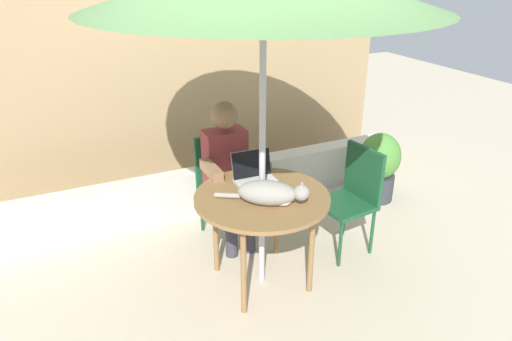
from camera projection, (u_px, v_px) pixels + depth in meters
name	position (u px, v px, depth m)	size (l,w,h in m)	color
ground_plane	(262.00, 280.00, 3.57)	(14.00, 14.00, 0.00)	beige
fence_back	(179.00, 92.00, 4.74)	(4.64, 0.08, 1.99)	tan
planter_wall_low	(208.00, 190.00, 4.45)	(4.18, 0.20, 0.45)	beige
patio_table	(262.00, 204.00, 3.29)	(0.96, 0.96, 0.73)	olive
chair_occupied	(222.00, 179.00, 4.00)	(0.40, 0.40, 0.89)	#194C2D
chair_empty	(353.00, 192.00, 3.77)	(0.44, 0.44, 0.89)	#194C2D
person_seated	(228.00, 167.00, 3.80)	(0.48, 0.48, 1.23)	maroon
laptop	(254.00, 173.00, 3.46)	(0.31, 0.26, 0.21)	silver
cat	(271.00, 193.00, 3.12)	(0.54, 0.44, 0.17)	gray
potted_plant_near_fence	(379.00, 165.00, 4.62)	(0.41, 0.41, 0.70)	#33383D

